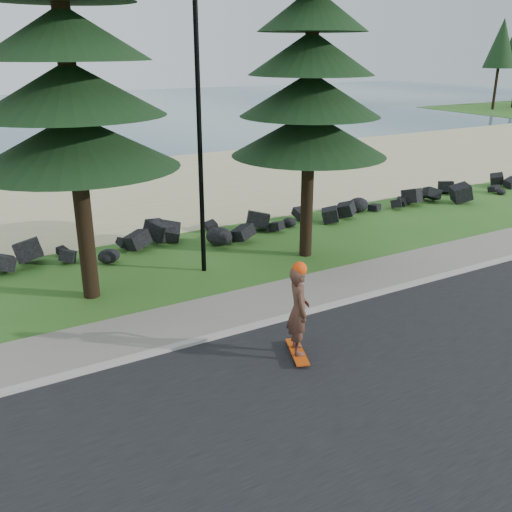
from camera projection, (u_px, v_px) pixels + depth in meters
The scene contains 8 objects.
ground at pixel (256, 309), 14.94m from camera, with size 160.00×160.00×0.00m, color #295C1C.
road at pixel (370, 394), 11.28m from camera, with size 160.00×7.00×0.02m, color black.
kerb at pixel (274, 321), 14.19m from camera, with size 160.00×0.20×0.10m, color #AFA59D.
sidewalk at pixel (252, 305), 15.09m from camera, with size 160.00×2.00×0.08m, color slate.
beach_sand at pixel (102, 193), 26.72m from camera, with size 160.00×15.00×0.01m, color tan.
seawall_boulders at pixel (174, 248), 19.49m from camera, with size 60.00×2.40×1.10m, color black, non-canonical shape.
lamp_post at pixel (199, 134), 16.11m from camera, with size 0.25×0.14×8.14m.
skateboarder at pixel (298, 311), 12.28m from camera, with size 0.71×1.22×2.22m.
Camera 1 is at (-6.77, -11.73, 6.46)m, focal length 40.00 mm.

